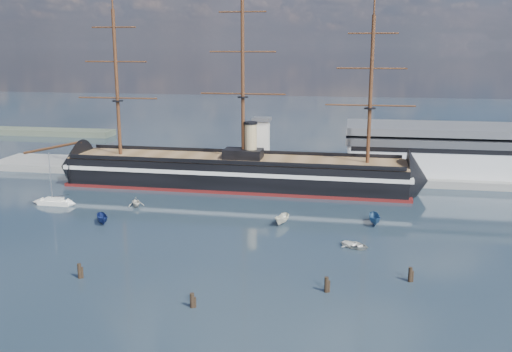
# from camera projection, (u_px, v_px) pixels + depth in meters

# --- Properties ---
(ground) EXTENTS (600.00, 600.00, 0.00)m
(ground) POSITION_uv_depth(u_px,v_px,m) (226.00, 208.00, 131.69)
(ground) COLOR #14222F
(ground) RESTS_ON ground
(quay) EXTENTS (180.00, 18.00, 2.00)m
(quay) POSITION_uv_depth(u_px,v_px,m) (287.00, 175.00, 164.58)
(quay) COLOR slate
(quay) RESTS_ON ground
(warehouse) EXTENTS (63.00, 21.00, 11.60)m
(warehouse) POSITION_uv_depth(u_px,v_px,m) (460.00, 151.00, 158.59)
(warehouse) COLOR #B7BABC
(warehouse) RESTS_ON ground
(quay_tower) EXTENTS (5.00, 5.00, 15.00)m
(quay_tower) POSITION_uv_depth(u_px,v_px,m) (262.00, 143.00, 160.69)
(quay_tower) COLOR silver
(quay_tower) RESTS_ON ground
(warship) EXTENTS (113.02, 17.88, 53.94)m
(warship) POSITION_uv_depth(u_px,v_px,m) (229.00, 172.00, 150.57)
(warship) COLOR black
(warship) RESTS_ON ground
(sailboat) EXTENTS (7.80, 2.38, 12.44)m
(sailboat) POSITION_uv_depth(u_px,v_px,m) (55.00, 202.00, 133.93)
(sailboat) COLOR silver
(sailboat) RESTS_ON ground
(motorboat_a) EXTENTS (6.44, 5.30, 2.48)m
(motorboat_a) POSITION_uv_depth(u_px,v_px,m) (103.00, 223.00, 120.08)
(motorboat_a) COLOR navy
(motorboat_a) RESTS_ON ground
(motorboat_c) EXTENTS (6.66, 3.90, 2.51)m
(motorboat_c) POSITION_uv_depth(u_px,v_px,m) (282.00, 224.00, 119.59)
(motorboat_c) COLOR beige
(motorboat_c) RESTS_ON ground
(motorboat_d) EXTENTS (7.38, 6.15, 2.51)m
(motorboat_d) POSITION_uv_depth(u_px,v_px,m) (136.00, 206.00, 132.81)
(motorboat_d) COLOR beige
(motorboat_d) RESTS_ON ground
(motorboat_e) EXTENTS (2.88, 3.61, 1.58)m
(motorboat_e) POSITION_uv_depth(u_px,v_px,m) (355.00, 248.00, 105.60)
(motorboat_e) COLOR silver
(motorboat_e) RESTS_ON ground
(motorboat_f) EXTENTS (7.06, 3.02, 2.76)m
(motorboat_f) POSITION_uv_depth(u_px,v_px,m) (375.00, 225.00, 119.40)
(motorboat_f) COLOR #2B5078
(motorboat_f) RESTS_ON ground
(piling_near_left) EXTENTS (0.64, 0.64, 3.18)m
(piling_near_left) POSITION_uv_depth(u_px,v_px,m) (80.00, 278.00, 91.92)
(piling_near_left) COLOR black
(piling_near_left) RESTS_ON ground
(piling_near_mid) EXTENTS (0.64, 0.64, 2.88)m
(piling_near_mid) POSITION_uv_depth(u_px,v_px,m) (192.00, 307.00, 81.60)
(piling_near_mid) COLOR black
(piling_near_mid) RESTS_ON ground
(piling_near_right) EXTENTS (0.64, 0.64, 3.14)m
(piling_near_right) POSITION_uv_depth(u_px,v_px,m) (326.00, 292.00, 86.69)
(piling_near_right) COLOR black
(piling_near_right) RESTS_ON ground
(piling_far_right) EXTENTS (0.64, 0.64, 3.11)m
(piling_far_right) POSITION_uv_depth(u_px,v_px,m) (410.00, 282.00, 90.52)
(piling_far_right) COLOR black
(piling_far_right) RESTS_ON ground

